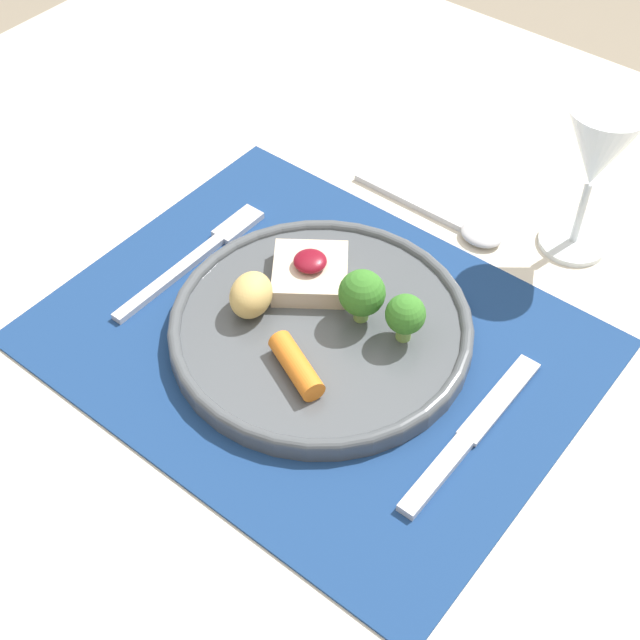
# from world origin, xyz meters

# --- Properties ---
(dining_table) EXTENTS (1.35, 1.23, 0.73)m
(dining_table) POSITION_xyz_m (0.00, 0.00, 0.65)
(dining_table) COLOR beige
(dining_table) RESTS_ON ground_plane
(placemat) EXTENTS (0.48, 0.38, 0.00)m
(placemat) POSITION_xyz_m (0.00, 0.00, 0.73)
(placemat) COLOR navy
(placemat) RESTS_ON dining_table
(dinner_plate) EXTENTS (0.28, 0.28, 0.07)m
(dinner_plate) POSITION_xyz_m (-0.00, 0.01, 0.74)
(dinner_plate) COLOR #4C5156
(dinner_plate) RESTS_ON placemat
(fork) EXTENTS (0.02, 0.20, 0.01)m
(fork) POSITION_xyz_m (-0.16, 0.02, 0.73)
(fork) COLOR silver
(fork) RESTS_ON placemat
(knife) EXTENTS (0.02, 0.20, 0.01)m
(knife) POSITION_xyz_m (0.17, -0.01, 0.73)
(knife) COLOR silver
(knife) RESTS_ON placemat
(spoon) EXTENTS (0.18, 0.04, 0.01)m
(spoon) POSITION_xyz_m (0.02, 0.22, 0.73)
(spoon) COLOR silver
(spoon) RESTS_ON dining_table
(wine_glass_near) EXTENTS (0.08, 0.08, 0.17)m
(wine_glass_near) POSITION_xyz_m (0.12, 0.27, 0.84)
(wine_glass_near) COLOR white
(wine_glass_near) RESTS_ON dining_table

